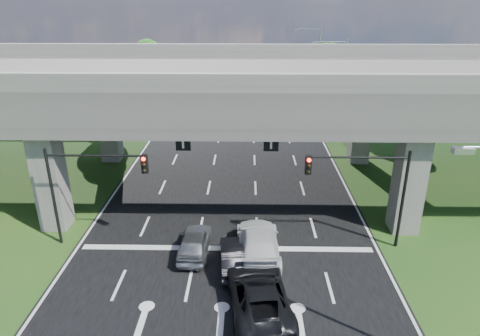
{
  "coord_description": "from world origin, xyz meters",
  "views": [
    {
      "loc": [
        1.17,
        -17.93,
        13.85
      ],
      "look_at": [
        0.67,
        8.41,
        3.13
      ],
      "focal_mm": 32.0,
      "sensor_mm": 36.0,
      "label": 1
    }
  ],
  "objects_px": {
    "car_dark": "(234,257)",
    "car_white": "(258,243)",
    "car_silver": "(195,242)",
    "signal_left": "(88,179)",
    "car_trailing": "(259,295)",
    "signal_right": "(367,182)",
    "streetlight_far": "(339,83)",
    "streetlight_beyond": "(316,60)"
  },
  "relations": [
    {
      "from": "signal_right",
      "to": "signal_left",
      "type": "relative_size",
      "value": 1.0
    },
    {
      "from": "car_trailing",
      "to": "signal_left",
      "type": "bearing_deg",
      "value": -38.09
    },
    {
      "from": "signal_right",
      "to": "car_trailing",
      "type": "bearing_deg",
      "value": -137.29
    },
    {
      "from": "car_silver",
      "to": "signal_left",
      "type": "bearing_deg",
      "value": -7.06
    },
    {
      "from": "streetlight_far",
      "to": "car_silver",
      "type": "xyz_separation_m",
      "value": [
        -11.9,
        -21.0,
        -5.1
      ]
    },
    {
      "from": "signal_left",
      "to": "car_trailing",
      "type": "xyz_separation_m",
      "value": [
        9.56,
        -5.62,
        -3.34
      ]
    },
    {
      "from": "streetlight_beyond",
      "to": "car_dark",
      "type": "bearing_deg",
      "value": -104.07
    },
    {
      "from": "streetlight_beyond",
      "to": "car_white",
      "type": "distance_m",
      "value": 38.47
    },
    {
      "from": "signal_right",
      "to": "streetlight_beyond",
      "type": "height_order",
      "value": "streetlight_beyond"
    },
    {
      "from": "car_trailing",
      "to": "car_white",
      "type": "bearing_deg",
      "value": -98.47
    },
    {
      "from": "streetlight_far",
      "to": "car_trailing",
      "type": "distance_m",
      "value": 27.46
    },
    {
      "from": "signal_right",
      "to": "streetlight_far",
      "type": "distance_m",
      "value": 20.25
    },
    {
      "from": "signal_right",
      "to": "streetlight_beyond",
      "type": "xyz_separation_m",
      "value": [
        2.27,
        36.06,
        1.66
      ]
    },
    {
      "from": "streetlight_far",
      "to": "car_trailing",
      "type": "height_order",
      "value": "streetlight_far"
    },
    {
      "from": "car_dark",
      "to": "car_white",
      "type": "relative_size",
      "value": 0.7
    },
    {
      "from": "car_dark",
      "to": "car_trailing",
      "type": "xyz_separation_m",
      "value": [
        1.26,
        -3.29,
        0.14
      ]
    },
    {
      "from": "streetlight_far",
      "to": "car_white",
      "type": "relative_size",
      "value": 1.72
    },
    {
      "from": "signal_left",
      "to": "car_trailing",
      "type": "distance_m",
      "value": 11.58
    },
    {
      "from": "signal_left",
      "to": "car_silver",
      "type": "bearing_deg",
      "value": -8.9
    },
    {
      "from": "car_dark",
      "to": "car_white",
      "type": "bearing_deg",
      "value": -143.8
    },
    {
      "from": "car_silver",
      "to": "car_dark",
      "type": "height_order",
      "value": "car_silver"
    },
    {
      "from": "signal_left",
      "to": "car_dark",
      "type": "relative_size",
      "value": 1.47
    },
    {
      "from": "signal_left",
      "to": "streetlight_beyond",
      "type": "relative_size",
      "value": 0.6
    },
    {
      "from": "streetlight_beyond",
      "to": "car_silver",
      "type": "height_order",
      "value": "streetlight_beyond"
    },
    {
      "from": "signal_left",
      "to": "car_white",
      "type": "distance_m",
      "value": 10.25
    },
    {
      "from": "car_silver",
      "to": "car_white",
      "type": "bearing_deg",
      "value": 178.08
    },
    {
      "from": "signal_left",
      "to": "car_dark",
      "type": "xyz_separation_m",
      "value": [
        8.3,
        -2.33,
        -3.48
      ]
    },
    {
      "from": "streetlight_far",
      "to": "car_white",
      "type": "bearing_deg",
      "value": -111.34
    },
    {
      "from": "signal_left",
      "to": "streetlight_far",
      "type": "distance_m",
      "value": 26.95
    },
    {
      "from": "streetlight_far",
      "to": "car_dark",
      "type": "relative_size",
      "value": 2.45
    },
    {
      "from": "car_silver",
      "to": "car_trailing",
      "type": "bearing_deg",
      "value": 128.99
    },
    {
      "from": "car_white",
      "to": "car_trailing",
      "type": "distance_m",
      "value": 4.44
    },
    {
      "from": "car_dark",
      "to": "car_trailing",
      "type": "height_order",
      "value": "car_trailing"
    },
    {
      "from": "car_dark",
      "to": "signal_left",
      "type": "bearing_deg",
      "value": -20.59
    },
    {
      "from": "streetlight_far",
      "to": "car_dark",
      "type": "distance_m",
      "value": 24.9
    },
    {
      "from": "car_dark",
      "to": "car_white",
      "type": "distance_m",
      "value": 1.76
    },
    {
      "from": "streetlight_far",
      "to": "car_white",
      "type": "xyz_separation_m",
      "value": [
        -8.3,
        -21.24,
        -4.97
      ]
    },
    {
      "from": "streetlight_far",
      "to": "streetlight_beyond",
      "type": "xyz_separation_m",
      "value": [
        0.0,
        16.0,
        0.0
      ]
    },
    {
      "from": "signal_right",
      "to": "car_dark",
      "type": "height_order",
      "value": "signal_right"
    },
    {
      "from": "streetlight_far",
      "to": "signal_left",
      "type": "bearing_deg",
      "value": -131.78
    },
    {
      "from": "signal_right",
      "to": "car_silver",
      "type": "bearing_deg",
      "value": -174.41
    },
    {
      "from": "signal_right",
      "to": "car_silver",
      "type": "relative_size",
      "value": 1.43
    }
  ]
}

